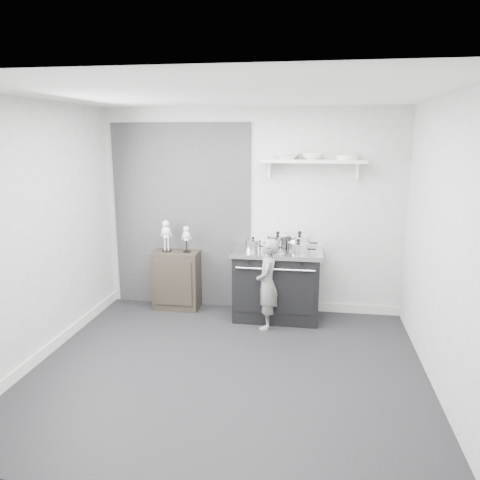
% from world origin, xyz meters
% --- Properties ---
extents(ground, '(4.00, 4.00, 0.00)m').
position_xyz_m(ground, '(0.00, 0.00, 0.00)').
color(ground, black).
rests_on(ground, ground).
extents(room_shell, '(4.02, 3.62, 2.71)m').
position_xyz_m(room_shell, '(-0.09, 0.15, 1.64)').
color(room_shell, '#A5A5A3').
rests_on(room_shell, ground).
extents(wall_shelf, '(1.30, 0.26, 0.24)m').
position_xyz_m(wall_shelf, '(0.80, 1.68, 2.01)').
color(wall_shelf, silver).
rests_on(wall_shelf, room_shell).
extents(stove, '(1.14, 0.71, 0.91)m').
position_xyz_m(stove, '(0.39, 1.48, 0.46)').
color(stove, black).
rests_on(stove, ground).
extents(side_cabinet, '(0.61, 0.36, 0.80)m').
position_xyz_m(side_cabinet, '(-0.99, 1.61, 0.40)').
color(side_cabinet, black).
rests_on(side_cabinet, ground).
extents(child, '(0.28, 0.42, 1.13)m').
position_xyz_m(child, '(0.30, 1.12, 0.56)').
color(child, slate).
rests_on(child, ground).
extents(pot_front_left, '(0.29, 0.20, 0.19)m').
position_xyz_m(pot_front_left, '(0.09, 1.35, 0.99)').
color(pot_front_left, silver).
rests_on(pot_front_left, stove).
extents(pot_back_left, '(0.37, 0.29, 0.21)m').
position_xyz_m(pot_back_left, '(0.38, 1.62, 0.99)').
color(pot_back_left, silver).
rests_on(pot_back_left, stove).
extents(pot_back_right, '(0.38, 0.30, 0.24)m').
position_xyz_m(pot_back_right, '(0.66, 1.55, 1.01)').
color(pot_back_right, silver).
rests_on(pot_back_right, stove).
extents(pot_front_right, '(0.35, 0.26, 0.19)m').
position_xyz_m(pot_front_right, '(0.66, 1.29, 0.99)').
color(pot_front_right, silver).
rests_on(pot_front_right, stove).
extents(pot_front_center, '(0.26, 0.18, 0.17)m').
position_xyz_m(pot_front_center, '(0.33, 1.33, 0.98)').
color(pot_front_center, silver).
rests_on(pot_front_center, stove).
extents(skeleton_full, '(0.14, 0.09, 0.49)m').
position_xyz_m(skeleton_full, '(-1.12, 1.61, 1.05)').
color(skeleton_full, silver).
rests_on(skeleton_full, side_cabinet).
extents(skeleton_torso, '(0.11, 0.07, 0.41)m').
position_xyz_m(skeleton_torso, '(-0.84, 1.61, 1.00)').
color(skeleton_torso, silver).
rests_on(skeleton_torso, side_cabinet).
extents(bowl_large, '(0.32, 0.32, 0.08)m').
position_xyz_m(bowl_large, '(0.47, 1.67, 2.08)').
color(bowl_large, white).
rests_on(bowl_large, wall_shelf).
extents(bowl_small, '(0.25, 0.25, 0.08)m').
position_xyz_m(bowl_small, '(0.79, 1.67, 2.08)').
color(bowl_small, white).
rests_on(bowl_small, wall_shelf).
extents(plate_stack, '(0.27, 0.27, 0.06)m').
position_xyz_m(plate_stack, '(1.22, 1.67, 2.07)').
color(plate_stack, silver).
rests_on(plate_stack, wall_shelf).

